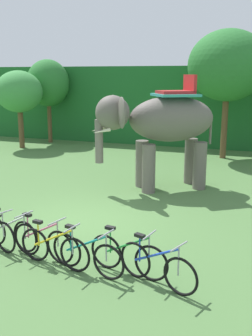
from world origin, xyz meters
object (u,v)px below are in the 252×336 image
at_px(tree_center_right, 228,66).
at_px(bike_pink, 42,240).
at_px(tree_far_left, 19,92).
at_px(bike_green, 128,256).
at_px(bike_white, 10,233).
at_px(bike_teal, 87,254).
at_px(bike_blue, 157,266).
at_px(bike_yellow, 54,248).
at_px(tree_center_left, 48,83).
at_px(elephant, 162,124).

height_order(tree_center_right, bike_pink, tree_center_right).
distance_m(tree_far_left, bike_green, 15.00).
bearing_deg(bike_white, tree_center_right, 74.06).
distance_m(bike_teal, bike_blue, 1.41).
xyz_separation_m(tree_far_left, bike_pink, (7.85, -11.01, -2.52)).
distance_m(bike_yellow, bike_green, 1.51).
relative_size(tree_center_left, bike_yellow, 2.71).
relative_size(elephant, bike_white, 2.37).
bearing_deg(tree_far_left, bike_blue, -47.35).
height_order(tree_far_left, elephant, tree_far_left).
relative_size(tree_center_left, bike_teal, 2.74).
relative_size(elephant, bike_pink, 2.39).
bearing_deg(bike_yellow, tree_center_left, 120.24).
distance_m(bike_pink, bike_green, 1.94).
relative_size(tree_center_left, bike_pink, 2.75).
bearing_deg(tree_center_right, tree_far_left, -175.49).
relative_size(bike_white, bike_pink, 1.01).
relative_size(bike_white, bike_yellow, 0.99).
distance_m(bike_white, bike_teal, 2.08).
distance_m(tree_center_right, bike_pink, 12.65).
bearing_deg(bike_teal, bike_pink, 165.96).
bearing_deg(bike_pink, tree_center_right, 78.12).
bearing_deg(bike_yellow, bike_teal, -3.08).
distance_m(elephant, bike_teal, 6.52).
bearing_deg(bike_blue, bike_pink, 173.04).
xyz_separation_m(bike_yellow, bike_blue, (2.14, -0.06, 0.00)).
distance_m(tree_center_right, bike_green, 12.50).
bearing_deg(bike_teal, bike_yellow, 176.92).
bearing_deg(tree_center_right, bike_pink, -101.88).
xyz_separation_m(elephant, bike_green, (0.91, -6.05, -1.82)).
bearing_deg(bike_green, tree_center_left, 125.21).
height_order(tree_far_left, tree_center_right, tree_center_right).
distance_m(tree_far_left, bike_white, 13.19).
xyz_separation_m(tree_far_left, bike_white, (6.99, -10.90, -2.52)).
bearing_deg(tree_center_left, bike_pink, -60.72).
xyz_separation_m(tree_far_left, bike_blue, (10.43, -11.32, -2.52)).
relative_size(tree_center_left, tree_center_right, 0.80).
xyz_separation_m(bike_yellow, bike_teal, (0.74, -0.04, 0.00)).
xyz_separation_m(elephant, bike_yellow, (-0.60, -6.22, -1.82)).
height_order(bike_white, bike_blue, same).
xyz_separation_m(bike_teal, bike_blue, (1.41, -0.02, 0.00)).
bearing_deg(tree_far_left, bike_green, -48.55).
xyz_separation_m(tree_far_left, tree_center_right, (10.33, 0.81, 1.25)).
bearing_deg(tree_far_left, bike_white, -57.35).
height_order(tree_far_left, bike_white, tree_far_left).
distance_m(tree_center_left, tree_center_right, 9.89).
height_order(elephant, bike_green, elephant).
distance_m(tree_center_right, bike_blue, 12.71).
bearing_deg(bike_yellow, bike_pink, 149.84).
xyz_separation_m(tree_center_left, tree_center_right, (9.78, -1.19, 0.85)).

